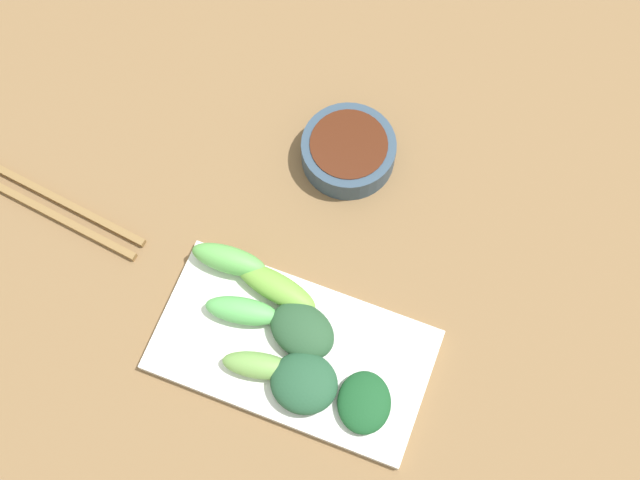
{
  "coord_description": "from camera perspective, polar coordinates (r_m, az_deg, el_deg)",
  "views": [
    {
      "loc": [
        0.27,
        0.12,
        0.87
      ],
      "look_at": [
        -0.02,
        0.01,
        0.05
      ],
      "focal_mm": 46.58,
      "sensor_mm": 36.0,
      "label": 1
    }
  ],
  "objects": [
    {
      "name": "broccoli_stalk_6",
      "position": [
        0.88,
        -6.28,
        -1.36
      ],
      "size": [
        0.03,
        0.08,
        0.03
      ],
      "primitive_type": "ellipsoid",
      "rotation": [
        0.0,
        0.0,
        0.06
      ],
      "color": "#61B453",
      "rests_on": "serving_plate"
    },
    {
      "name": "broccoli_stalk_4",
      "position": [
        0.85,
        -4.32,
        -8.57
      ],
      "size": [
        0.04,
        0.08,
        0.02
      ],
      "primitive_type": "ellipsoid",
      "rotation": [
        0.0,
        0.0,
        0.21
      ],
      "color": "#71A64E",
      "rests_on": "serving_plate"
    },
    {
      "name": "sauce_bowl",
      "position": [
        0.94,
        1.74,
        6.25
      ],
      "size": [
        0.11,
        0.11,
        0.04
      ],
      "color": "#30465A",
      "rests_on": "tabletop"
    },
    {
      "name": "broccoli_leafy_0",
      "position": [
        0.84,
        -1.11,
        -9.79
      ],
      "size": [
        0.06,
        0.07,
        0.03
      ],
      "primitive_type": "ellipsoid",
      "rotation": [
        0.0,
        0.0,
        -0.0
      ],
      "color": "#245133",
      "rests_on": "serving_plate"
    },
    {
      "name": "broccoli_stalk_2",
      "position": [
        0.86,
        -5.38,
        -4.87
      ],
      "size": [
        0.04,
        0.08,
        0.03
      ],
      "primitive_type": "ellipsoid",
      "rotation": [
        0.0,
        0.0,
        0.18
      ],
      "color": "#5CB85B",
      "rests_on": "serving_plate"
    },
    {
      "name": "serving_plate",
      "position": [
        0.87,
        -1.88,
        -7.58
      ],
      "size": [
        0.15,
        0.28,
        0.01
      ],
      "primitive_type": "cube",
      "color": "white",
      "rests_on": "tabletop"
    },
    {
      "name": "tabletop",
      "position": [
        0.91,
        -1.07,
        -1.83
      ],
      "size": [
        2.1,
        2.1,
        0.02
      ],
      "primitive_type": "cube",
      "color": "brown",
      "rests_on": "ground"
    },
    {
      "name": "broccoli_leafy_3",
      "position": [
        0.84,
        3.05,
        -11.09
      ],
      "size": [
        0.08,
        0.07,
        0.02
      ],
      "primitive_type": "ellipsoid",
      "rotation": [
        0.0,
        0.0,
        0.29
      ],
      "color": "#184E25",
      "rests_on": "serving_plate"
    },
    {
      "name": "broccoli_leafy_1",
      "position": [
        0.85,
        -1.23,
        -6.24
      ],
      "size": [
        0.07,
        0.08,
        0.03
      ],
      "primitive_type": "ellipsoid",
      "rotation": [
        0.0,
        0.0,
        -0.29
      ],
      "color": "#285030",
      "rests_on": "serving_plate"
    },
    {
      "name": "chopsticks",
      "position": [
        0.97,
        -17.94,
        2.28
      ],
      "size": [
        0.05,
        0.23,
        0.01
      ],
      "rotation": [
        0.0,
        0.0,
        -0.12
      ],
      "color": "olive",
      "rests_on": "tabletop"
    },
    {
      "name": "broccoli_stalk_5",
      "position": [
        0.87,
        -3.05,
        -3.26
      ],
      "size": [
        0.05,
        0.1,
        0.03
      ],
      "primitive_type": "ellipsoid",
      "rotation": [
        0.0,
        0.0,
        -0.16
      ],
      "color": "#72AF40",
      "rests_on": "serving_plate"
    }
  ]
}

